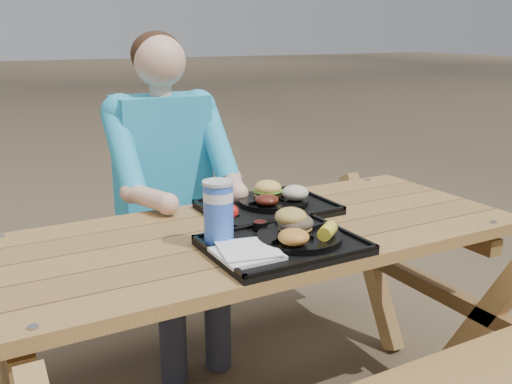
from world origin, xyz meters
TOP-DOWN VIEW (x-y plane):
  - picnic_table at (0.00, 0.00)m, footprint 1.80×1.49m
  - tray_near at (-0.01, -0.20)m, footprint 0.45×0.35m
  - tray_far at (0.14, 0.16)m, footprint 0.45×0.35m
  - plate_near at (0.04, -0.20)m, footprint 0.26×0.26m
  - plate_far at (0.17, 0.17)m, footprint 0.26×0.26m
  - napkin_stack at (-0.16, -0.23)m, footprint 0.17×0.17m
  - soda_cup at (-0.18, -0.09)m, footprint 0.09×0.09m
  - condiment_bbq at (-0.02, -0.06)m, footprint 0.05×0.05m
  - condiment_mustard at (0.05, -0.08)m, footprint 0.04×0.04m
  - sandwich at (0.05, -0.16)m, footprint 0.11×0.11m
  - mac_cheese at (-0.02, -0.26)m, footprint 0.09×0.09m
  - corn_cob at (0.10, -0.27)m, footprint 0.10×0.10m
  - cutlery_far at (-0.04, 0.18)m, footprint 0.07×0.17m
  - burger at (0.17, 0.21)m, footprint 0.10×0.10m
  - baked_beans at (0.11, 0.11)m, footprint 0.08×0.08m
  - potato_salad at (0.23, 0.12)m, footprint 0.10×0.10m
  - diner at (-0.06, 0.70)m, footprint 0.48×0.84m

SIDE VIEW (x-z plane):
  - picnic_table at x=0.00m, z-range 0.00..0.75m
  - diner at x=-0.06m, z-range 0.00..1.28m
  - tray_near at x=-0.01m, z-range 0.75..0.77m
  - tray_far at x=0.14m, z-range 0.75..0.77m
  - cutlery_far at x=-0.04m, z-range 0.77..0.78m
  - napkin_stack at x=-0.16m, z-range 0.77..0.79m
  - plate_near at x=0.04m, z-range 0.77..0.79m
  - plate_far at x=0.17m, z-range 0.77..0.79m
  - condiment_mustard at x=0.05m, z-range 0.77..0.80m
  - condiment_bbq at x=-0.02m, z-range 0.77..0.80m
  - baked_beans at x=0.11m, z-range 0.79..0.83m
  - corn_cob at x=0.10m, z-range 0.79..0.83m
  - mac_cheese at x=-0.02m, z-range 0.79..0.84m
  - potato_salad at x=0.23m, z-range 0.79..0.84m
  - burger at x=0.17m, z-range 0.79..0.88m
  - sandwich at x=0.05m, z-range 0.79..0.90m
  - soda_cup at x=-0.18m, z-range 0.77..0.95m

